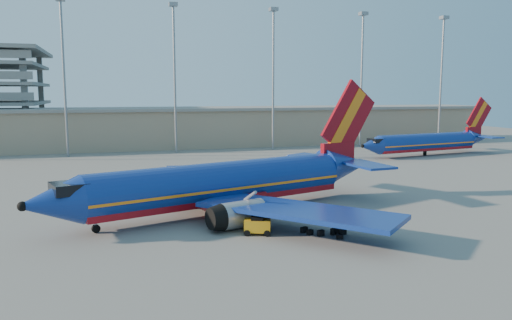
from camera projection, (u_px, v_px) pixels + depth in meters
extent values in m
plane|color=slate|center=(274.00, 199.00, 55.65)|extent=(220.00, 220.00, 0.00)
cube|color=gray|center=(236.00, 127.00, 113.05)|extent=(120.00, 15.00, 8.00)
cube|color=slate|center=(235.00, 108.00, 112.49)|extent=(122.00, 16.00, 0.60)
cylinder|color=gray|center=(64.00, 80.00, 90.57)|extent=(0.44, 0.44, 28.00)
cylinder|color=gray|center=(175.00, 81.00, 96.13)|extent=(0.44, 0.44, 28.00)
cube|color=gray|center=(173.00, 4.00, 94.20)|extent=(1.60, 1.60, 0.70)
cylinder|color=gray|center=(273.00, 81.00, 101.68)|extent=(0.44, 0.44, 28.00)
cube|color=gray|center=(274.00, 9.00, 99.75)|extent=(1.60, 1.60, 0.70)
cylinder|color=gray|center=(361.00, 82.00, 107.23)|extent=(0.44, 0.44, 28.00)
cube|color=gray|center=(363.00, 14.00, 105.30)|extent=(1.60, 1.60, 0.70)
cylinder|color=gray|center=(441.00, 83.00, 112.78)|extent=(0.44, 0.44, 28.00)
cube|color=gray|center=(444.00, 18.00, 110.86)|extent=(1.60, 1.60, 0.70)
cylinder|color=navy|center=(221.00, 183.00, 48.69)|extent=(26.79, 12.17, 4.13)
cube|color=maroon|center=(221.00, 194.00, 48.83)|extent=(26.55, 11.42, 1.45)
cube|color=orange|center=(221.00, 186.00, 48.73)|extent=(26.80, 12.21, 0.25)
cone|color=navy|center=(51.00, 203.00, 39.93)|extent=(5.73, 5.37, 4.13)
cube|color=black|center=(69.00, 188.00, 40.59)|extent=(3.44, 3.59, 0.89)
cone|color=navy|center=(343.00, 165.00, 57.71)|extent=(6.80, 5.72, 4.13)
cube|color=maroon|center=(338.00, 153.00, 57.01)|extent=(4.65, 2.03, 2.46)
cube|color=maroon|center=(348.00, 118.00, 57.35)|extent=(7.91, 2.86, 8.91)
cube|color=orange|center=(347.00, 119.00, 57.23)|extent=(5.34, 2.12, 6.99)
cube|color=navy|center=(318.00, 157.00, 60.49)|extent=(6.47, 7.87, 0.25)
cube|color=navy|center=(365.00, 164.00, 54.26)|extent=(4.07, 7.46, 0.25)
cube|color=navy|center=(191.00, 177.00, 57.82)|extent=(7.40, 17.81, 0.39)
cube|color=navy|center=(298.00, 210.00, 41.70)|extent=(15.72, 16.62, 0.39)
cube|color=maroon|center=(226.00, 198.00, 49.20)|extent=(7.72, 6.20, 1.12)
cylinder|color=gray|center=(183.00, 192.00, 52.94)|extent=(4.55, 3.47, 2.35)
cylinder|color=gray|center=(242.00, 214.00, 43.41)|extent=(4.55, 3.47, 2.35)
cylinder|color=gray|center=(96.00, 226.00, 42.18)|extent=(0.34, 0.34, 1.23)
cylinder|color=black|center=(96.00, 229.00, 42.21)|extent=(0.77, 0.49, 0.71)
cylinder|color=black|center=(221.00, 201.00, 52.35)|extent=(1.08, 0.87, 0.94)
cylinder|color=black|center=(252.00, 212.00, 47.58)|extent=(1.08, 0.87, 0.94)
cylinder|color=navy|center=(425.00, 142.00, 93.62)|extent=(22.27, 7.13, 3.39)
cube|color=maroon|center=(425.00, 147.00, 93.74)|extent=(22.16, 6.49, 1.19)
cube|color=orange|center=(425.00, 144.00, 93.65)|extent=(22.28, 7.16, 0.20)
cone|color=navy|center=(371.00, 146.00, 87.97)|extent=(4.38, 4.01, 3.39)
cube|color=black|center=(376.00, 140.00, 88.37)|extent=(2.58, 2.73, 0.73)
cone|color=navy|center=(476.00, 138.00, 99.43)|extent=(5.28, 4.16, 3.39)
cube|color=maroon|center=(473.00, 132.00, 98.94)|extent=(3.88, 1.16, 2.02)
cube|color=maroon|center=(479.00, 115.00, 99.07)|extent=(6.68, 1.45, 7.32)
cube|color=orange|center=(478.00, 115.00, 98.99)|extent=(4.48, 1.15, 5.74)
cube|color=navy|center=(462.00, 134.00, 101.98)|extent=(4.74, 6.47, 0.20)
cube|color=navy|center=(488.00, 137.00, 96.43)|extent=(2.97, 5.97, 0.20)
cylinder|color=black|center=(425.00, 153.00, 93.90)|extent=(0.74, 0.74, 0.83)
cube|color=#F2A115|center=(257.00, 225.00, 41.65)|extent=(2.47, 1.91, 1.04)
cube|color=black|center=(257.00, 218.00, 41.56)|extent=(1.36, 1.42, 0.36)
cylinder|color=black|center=(248.00, 229.00, 42.33)|extent=(0.57, 0.36, 0.54)
cylinder|color=black|center=(247.00, 233.00, 41.20)|extent=(0.57, 0.36, 0.54)
cylinder|color=black|center=(268.00, 230.00, 42.23)|extent=(0.57, 0.36, 0.54)
cylinder|color=black|center=(267.00, 233.00, 41.10)|extent=(0.57, 0.36, 0.54)
cube|color=black|center=(340.00, 237.00, 40.46)|extent=(0.56, 0.44, 0.35)
cube|color=black|center=(321.00, 233.00, 41.29)|extent=(0.65, 0.46, 0.50)
cube|color=black|center=(342.00, 231.00, 41.73)|extent=(0.66, 0.39, 0.51)
cube|color=black|center=(304.00, 230.00, 42.33)|extent=(0.71, 0.57, 0.47)
cube|color=black|center=(339.00, 231.00, 41.78)|extent=(0.61, 0.45, 0.55)
cube|color=black|center=(333.00, 231.00, 41.69)|extent=(0.57, 0.53, 0.53)
cube|color=black|center=(310.00, 232.00, 41.65)|extent=(0.59, 0.50, 0.43)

